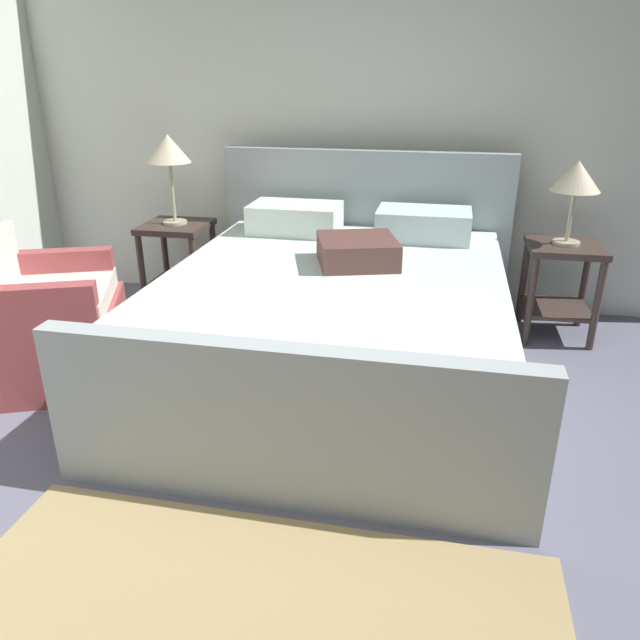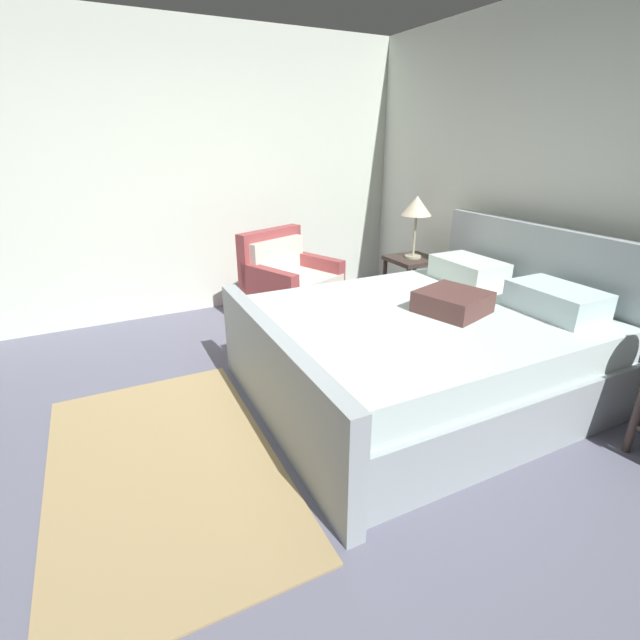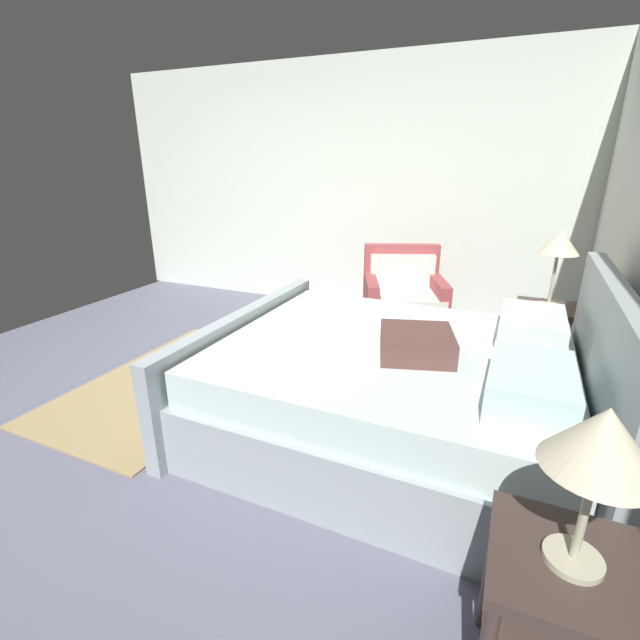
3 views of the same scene
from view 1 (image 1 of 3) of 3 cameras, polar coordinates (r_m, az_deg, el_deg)
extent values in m
cube|color=slate|center=(2.25, -1.51, -22.76)|extent=(5.09, 5.36, 0.02)
cube|color=silver|center=(4.30, 6.61, 19.22)|extent=(5.21, 0.12, 2.69)
cube|color=#9FAAAF|center=(3.30, 1.46, -2.35)|extent=(1.82, 2.07, 0.40)
cube|color=#9FAAAF|center=(4.18, 4.22, 8.13)|extent=(1.91, 0.13, 1.10)
cube|color=#9FAAAF|center=(2.31, -3.47, -10.19)|extent=(1.91, 0.13, 0.68)
cube|color=silver|center=(3.18, 1.51, 2.72)|extent=(1.74, 2.01, 0.22)
cube|color=silver|center=(3.90, -2.34, 9.54)|extent=(0.57, 0.37, 0.18)
cube|color=silver|center=(3.79, 9.69, 8.85)|extent=(0.57, 0.37, 0.18)
cube|color=brown|center=(3.25, 3.51, 6.50)|extent=(0.50, 0.50, 0.14)
cube|color=#3E302B|center=(4.01, 22.05, 6.35)|extent=(0.44, 0.44, 0.04)
cube|color=#3E302B|center=(4.13, 21.25, 1.03)|extent=(0.40, 0.40, 0.02)
cylinder|color=#3E302B|center=(3.89, 19.14, 1.61)|extent=(0.04, 0.04, 0.56)
cylinder|color=#3E302B|center=(3.96, 24.56, 1.18)|extent=(0.04, 0.04, 0.56)
cylinder|color=#3E302B|center=(4.24, 18.54, 3.41)|extent=(0.04, 0.04, 0.56)
cylinder|color=#3E302B|center=(4.31, 23.53, 2.99)|extent=(0.04, 0.04, 0.56)
cylinder|color=#B7B293|center=(4.00, 22.12, 6.76)|extent=(0.16, 0.16, 0.02)
cylinder|color=#B7B293|center=(3.97, 22.46, 8.99)|extent=(0.02, 0.02, 0.30)
cone|color=beige|center=(3.92, 22.98, 12.36)|extent=(0.29, 0.29, 0.18)
cube|color=#3E302B|center=(4.34, -13.41, 8.55)|extent=(0.44, 0.44, 0.04)
cube|color=#3E302B|center=(4.45, -12.95, 3.56)|extent=(0.40, 0.40, 0.02)
cylinder|color=#3E302B|center=(4.34, -16.35, 4.11)|extent=(0.04, 0.04, 0.56)
cylinder|color=#3E302B|center=(4.19, -11.70, 3.88)|extent=(0.04, 0.04, 0.56)
cylinder|color=#3E302B|center=(4.67, -14.30, 5.59)|extent=(0.04, 0.04, 0.56)
cylinder|color=#3E302B|center=(4.52, -9.90, 5.41)|extent=(0.04, 0.04, 0.56)
cylinder|color=#B7B293|center=(4.34, -13.45, 8.93)|extent=(0.16, 0.16, 0.02)
cylinder|color=#B7B293|center=(4.30, -13.70, 11.59)|extent=(0.02, 0.02, 0.39)
cone|color=beige|center=(4.25, -14.06, 15.37)|extent=(0.29, 0.29, 0.18)
cube|color=#9E4345|center=(3.60, -23.85, -1.96)|extent=(0.93, 0.93, 0.42)
cube|color=silver|center=(3.51, -24.51, 1.90)|extent=(0.86, 0.86, 0.10)
cube|color=#9E4345|center=(3.21, -25.85, 0.98)|extent=(0.64, 0.33, 0.22)
cube|color=#9E4345|center=(3.78, -23.66, 4.39)|extent=(0.64, 0.33, 0.22)
camera|label=2|loc=(2.00, 72.42, 10.53)|focal=25.41mm
camera|label=3|loc=(4.02, 42.39, 18.26)|focal=24.90mm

